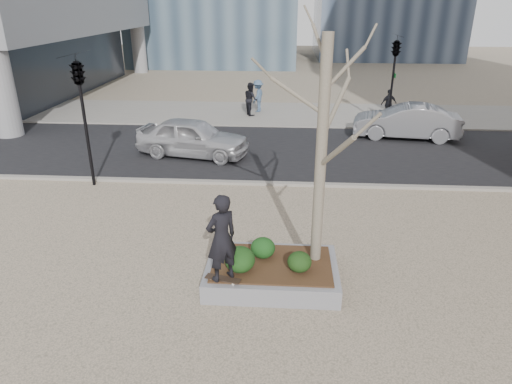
# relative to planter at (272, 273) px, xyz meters

# --- Properties ---
(ground) EXTENTS (120.00, 120.00, 0.00)m
(ground) POSITION_rel_planter_xyz_m (-1.00, 0.00, -0.23)
(ground) COLOR tan
(ground) RESTS_ON ground
(street) EXTENTS (60.00, 8.00, 0.02)m
(street) POSITION_rel_planter_xyz_m (-1.00, 10.00, -0.21)
(street) COLOR black
(street) RESTS_ON ground
(far_sidewalk) EXTENTS (60.00, 6.00, 0.02)m
(far_sidewalk) POSITION_rel_planter_xyz_m (-1.00, 17.00, -0.21)
(far_sidewalk) COLOR gray
(far_sidewalk) RESTS_ON ground
(planter) EXTENTS (3.00, 2.00, 0.45)m
(planter) POSITION_rel_planter_xyz_m (0.00, 0.00, 0.00)
(planter) COLOR gray
(planter) RESTS_ON ground
(planter_mulch) EXTENTS (2.70, 1.70, 0.04)m
(planter_mulch) POSITION_rel_planter_xyz_m (0.00, 0.00, 0.25)
(planter_mulch) COLOR #382314
(planter_mulch) RESTS_ON planter
(sycamore_tree) EXTENTS (2.80, 2.80, 6.60)m
(sycamore_tree) POSITION_rel_planter_xyz_m (1.00, 0.30, 3.56)
(sycamore_tree) COLOR gray
(sycamore_tree) RESTS_ON planter_mulch
(shrub_left) EXTENTS (0.68, 0.68, 0.57)m
(shrub_left) POSITION_rel_planter_xyz_m (-0.70, -0.37, 0.55)
(shrub_left) COLOR #1B3C13
(shrub_left) RESTS_ON planter_mulch
(shrub_middle) EXTENTS (0.57, 0.57, 0.49)m
(shrub_middle) POSITION_rel_planter_xyz_m (-0.22, 0.26, 0.51)
(shrub_middle) COLOR #133C13
(shrub_middle) RESTS_ON planter_mulch
(shrub_right) EXTENTS (0.54, 0.54, 0.46)m
(shrub_right) POSITION_rel_planter_xyz_m (0.61, -0.28, 0.49)
(shrub_right) COLOR black
(shrub_right) RESTS_ON planter_mulch
(skateboard) EXTENTS (0.81, 0.38, 0.08)m
(skateboard) POSITION_rel_planter_xyz_m (-1.03, -0.74, 0.26)
(skateboard) COLOR black
(skateboard) RESTS_ON planter
(skateboarder) EXTENTS (0.85, 0.81, 1.95)m
(skateboarder) POSITION_rel_planter_xyz_m (-1.03, -0.74, 1.28)
(skateboarder) COLOR black
(skateboarder) RESTS_ON skateboard
(police_car) EXTENTS (4.92, 2.79, 1.58)m
(police_car) POSITION_rel_planter_xyz_m (-3.59, 9.04, 0.58)
(police_car) COLOR #BABABE
(police_car) RESTS_ON street
(car_silver) EXTENTS (4.99, 2.32, 1.58)m
(car_silver) POSITION_rel_planter_xyz_m (5.84, 12.33, 0.59)
(car_silver) COLOR gray
(car_silver) RESTS_ON street
(pedestrian_a) EXTENTS (0.97, 1.07, 1.81)m
(pedestrian_a) POSITION_rel_planter_xyz_m (-1.77, 16.54, 0.70)
(pedestrian_a) COLOR black
(pedestrian_a) RESTS_ON far_sidewalk
(pedestrian_b) EXTENTS (0.98, 1.32, 1.83)m
(pedestrian_b) POSITION_rel_planter_xyz_m (-1.43, 17.38, 0.71)
(pedestrian_b) COLOR #455E7D
(pedestrian_b) RESTS_ON far_sidewalk
(pedestrian_c) EXTENTS (0.99, 0.66, 1.56)m
(pedestrian_c) POSITION_rel_planter_xyz_m (5.83, 16.33, 0.58)
(pedestrian_c) COLOR black
(pedestrian_c) RESTS_ON far_sidewalk
(traffic_light_near) EXTENTS (0.60, 2.48, 4.50)m
(traffic_light_near) POSITION_rel_planter_xyz_m (-6.50, 5.60, 2.02)
(traffic_light_near) COLOR black
(traffic_light_near) RESTS_ON ground
(traffic_light_far) EXTENTS (0.60, 2.48, 4.50)m
(traffic_light_far) POSITION_rel_planter_xyz_m (5.50, 14.60, 2.02)
(traffic_light_far) COLOR black
(traffic_light_far) RESTS_ON ground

